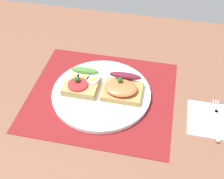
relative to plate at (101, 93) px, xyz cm
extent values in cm
cube|color=brown|center=(0.00, 0.00, -2.49)|extent=(120.00, 90.00, 3.20)
cube|color=maroon|center=(0.00, 0.00, -0.74)|extent=(39.80, 35.23, 0.30)
cylinder|color=white|center=(0.00, 0.00, 0.00)|extent=(27.25, 27.25, 1.18)
cube|color=#A78B51|center=(-5.73, 0.09, 1.60)|extent=(9.34, 7.75, 2.02)
cylinder|color=red|center=(-6.30, -0.84, 2.91)|extent=(5.41, 5.41, 0.60)
ellipsoid|color=#457B31|center=(-5.73, 4.36, 3.51)|extent=(8.22, 2.20, 1.80)
sphere|color=#1E5919|center=(-6.65, 0.09, 4.01)|extent=(1.60, 1.60, 1.60)
cylinder|color=white|center=(-8.54, 2.23, 2.86)|extent=(3.43, 3.43, 0.50)
cylinder|color=yellow|center=(-8.54, 2.23, 3.19)|extent=(1.54, 1.54, 0.16)
cylinder|color=white|center=(-5.73, 2.35, 2.86)|extent=(3.43, 3.43, 0.50)
cylinder|color=yellow|center=(-5.73, 2.35, 3.19)|extent=(1.54, 1.54, 0.16)
cylinder|color=white|center=(-2.93, 1.74, 2.86)|extent=(3.43, 3.43, 0.50)
cylinder|color=yellow|center=(-2.93, 1.74, 3.19)|extent=(1.54, 1.54, 0.16)
cube|color=#B3864A|center=(5.73, 0.54, 1.41)|extent=(10.71, 8.22, 1.63)
ellipsoid|color=#E26B3E|center=(5.43, 0.02, 3.22)|extent=(8.78, 6.58, 2.01)
ellipsoid|color=maroon|center=(5.73, 5.05, 3.12)|extent=(9.10, 2.20, 1.80)
sphere|color=#1E5919|center=(4.93, 1.14, 4.93)|extent=(1.40, 1.40, 1.40)
cube|color=white|center=(29.95, -2.78, -0.59)|extent=(12.63, 11.82, 0.60)
cube|color=#B7B7BC|center=(30.87, -4.83, -0.13)|extent=(0.80, 10.20, 0.32)
cube|color=#B7B7BC|center=(30.87, 0.48, -0.13)|extent=(1.50, 1.20, 0.32)
cube|color=#B7B7BC|center=(30.22, 2.48, -0.13)|extent=(0.32, 2.80, 0.32)
cube|color=#B7B7BC|center=(30.87, 2.48, -0.13)|extent=(0.32, 2.80, 0.32)
cube|color=#B7B7BC|center=(31.52, 2.48, -0.13)|extent=(0.32, 2.80, 0.32)
camera|label=1|loc=(14.63, -54.90, 57.50)|focal=46.88mm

